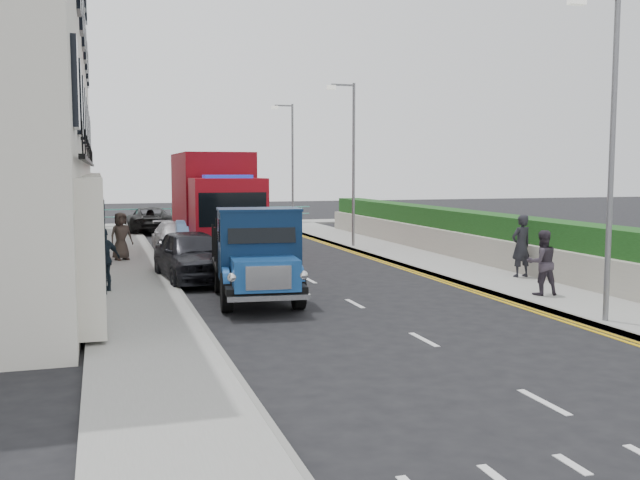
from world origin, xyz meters
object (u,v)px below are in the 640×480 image
(lamp_mid, at_px, (351,155))
(red_lorry, at_px, (215,201))
(lamp_near, at_px, (608,139))
(parked_car_front, at_px, (192,255))
(bedford_lorry, at_px, (259,261))
(lamp_far, at_px, (290,159))
(pedestrian_east_near, at_px, (521,246))

(lamp_mid, bearing_deg, red_lorry, -174.92)
(lamp_near, distance_m, parked_car_front, 12.22)
(parked_car_front, bearing_deg, lamp_near, -54.71)
(bedford_lorry, height_order, red_lorry, red_lorry)
(lamp_far, bearing_deg, lamp_near, -90.00)
(lamp_mid, bearing_deg, bedford_lorry, -119.80)
(lamp_mid, bearing_deg, pedestrian_east_near, -79.07)
(lamp_far, bearing_deg, red_lorry, -119.27)
(lamp_near, height_order, red_lorry, lamp_near)
(red_lorry, bearing_deg, lamp_near, -69.07)
(pedestrian_east_near, bearing_deg, lamp_far, -93.67)
(lamp_far, bearing_deg, lamp_mid, -90.00)
(lamp_near, relative_size, red_lorry, 0.91)
(lamp_near, distance_m, lamp_far, 26.00)
(lamp_near, bearing_deg, pedestrian_east_near, 72.35)
(lamp_far, xyz_separation_m, pedestrian_east_near, (1.92, -19.96, -2.93))
(lamp_mid, xyz_separation_m, pedestrian_east_near, (1.92, -9.96, -2.93))
(red_lorry, xyz_separation_m, parked_car_front, (-1.71, -6.48, -1.37))
(parked_car_front, distance_m, pedestrian_east_near, 9.99)
(bedford_lorry, xyz_separation_m, pedestrian_east_near, (8.42, 1.38, -0.02))
(lamp_far, distance_m, parked_car_front, 18.90)
(parked_car_front, relative_size, pedestrian_east_near, 2.40)
(lamp_near, bearing_deg, lamp_far, 90.00)
(bedford_lorry, bearing_deg, parked_car_front, 110.22)
(parked_car_front, bearing_deg, pedestrian_east_near, -22.17)
(lamp_near, distance_m, red_lorry, 16.67)
(lamp_mid, xyz_separation_m, lamp_far, (0.00, 10.00, 0.00))
(lamp_far, bearing_deg, pedestrian_east_near, -84.50)
(lamp_near, xyz_separation_m, parked_car_front, (-7.61, 9.00, -3.22))
(lamp_far, xyz_separation_m, parked_car_front, (-7.61, -17.00, -3.22))
(lamp_near, relative_size, bedford_lorry, 1.35)
(parked_car_front, bearing_deg, lamp_far, 60.93)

